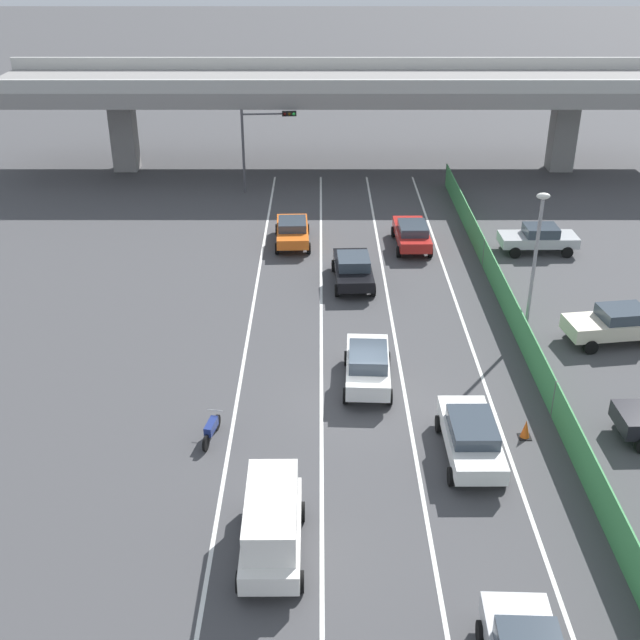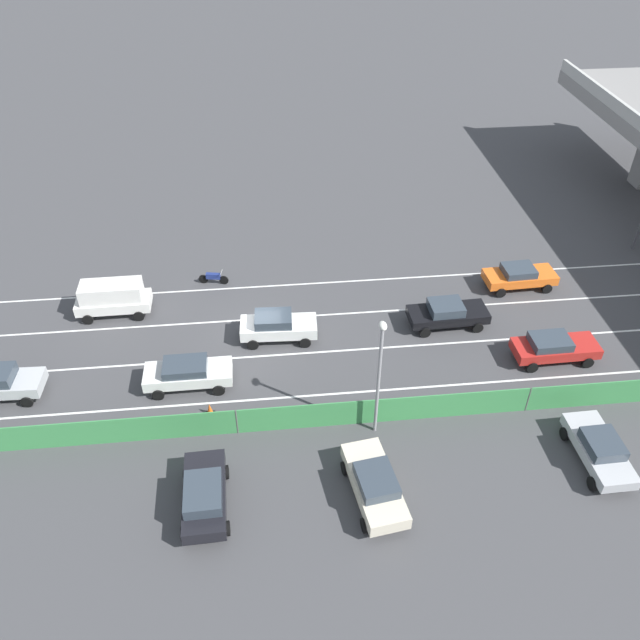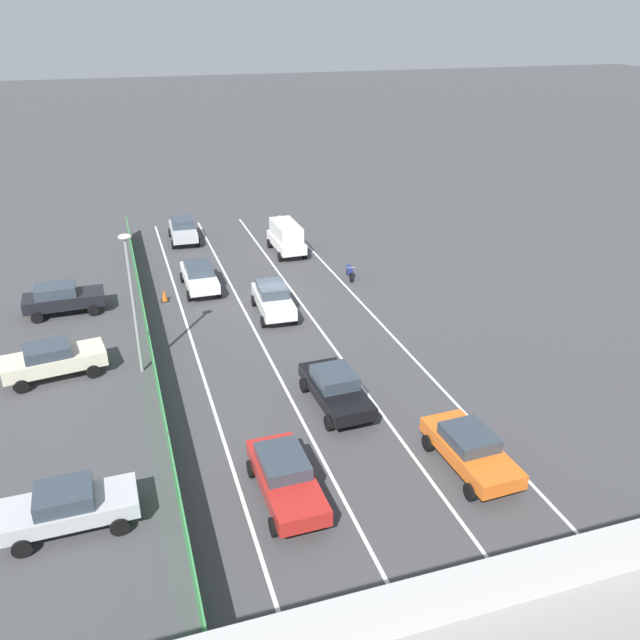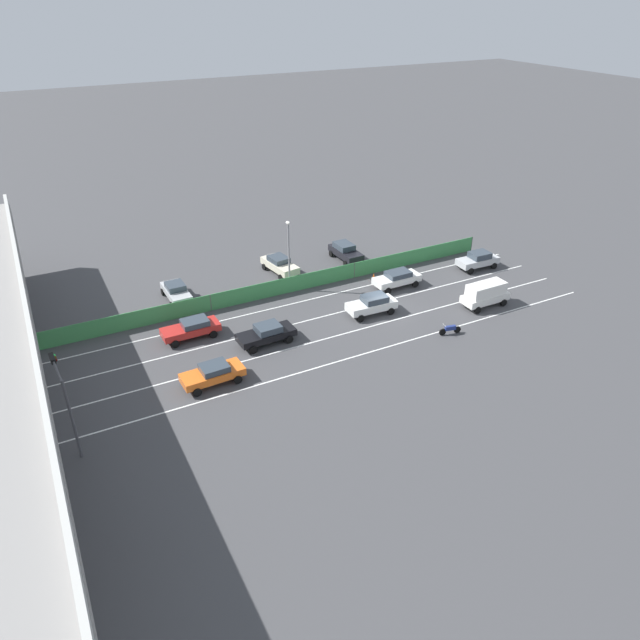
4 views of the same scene
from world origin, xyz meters
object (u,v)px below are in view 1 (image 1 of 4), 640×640
(car_sedan_white, at_px, (366,365))
(traffic_cone, at_px, (524,429))
(car_taxi_orange, at_px, (291,230))
(parked_wagon_silver, at_px, (537,238))
(car_sedan_black, at_px, (352,268))
(car_hatchback_white, at_px, (470,436))
(car_sedan_red, at_px, (411,233))
(traffic_light, at_px, (260,134))
(street_lamp, at_px, (535,251))
(car_van_white, at_px, (270,522))
(motorcycle, at_px, (210,429))
(parked_sedan_cream, at_px, (616,323))

(car_sedan_white, bearing_deg, traffic_cone, -33.40)
(car_taxi_orange, height_order, parked_wagon_silver, parked_wagon_silver)
(car_sedan_black, distance_m, traffic_cone, 15.02)
(car_taxi_orange, xyz_separation_m, car_sedan_white, (3.57, -15.68, 0.09))
(car_hatchback_white, bearing_deg, car_taxi_orange, 108.71)
(car_hatchback_white, distance_m, car_sedan_red, 20.07)
(parked_wagon_silver, height_order, traffic_light, traffic_light)
(car_hatchback_white, relative_size, traffic_cone, 6.16)
(car_sedan_red, relative_size, street_lamp, 0.69)
(car_van_white, bearing_deg, car_sedan_black, 80.89)
(car_sedan_red, bearing_deg, street_lamp, -68.72)
(car_van_white, bearing_deg, car_hatchback_white, 35.39)
(motorcycle, height_order, parked_sedan_cream, parked_sedan_cream)
(motorcycle, bearing_deg, traffic_light, 89.91)
(parked_wagon_silver, relative_size, street_lamp, 0.65)
(parked_wagon_silver, relative_size, traffic_light, 0.77)
(car_taxi_orange, bearing_deg, traffic_cone, -64.55)
(car_sedan_red, distance_m, parked_wagon_silver, 7.21)
(car_taxi_orange, xyz_separation_m, motorcycle, (-2.39, -19.55, -0.40))
(parked_wagon_silver, bearing_deg, parked_sedan_cream, -85.12)
(traffic_light, distance_m, street_lamp, 24.99)
(car_van_white, bearing_deg, car_taxi_orange, 90.38)
(parked_sedan_cream, bearing_deg, traffic_light, 128.62)
(parked_sedan_cream, xyz_separation_m, street_lamp, (-3.90, 0.72, 3.23))
(car_sedan_black, height_order, parked_sedan_cream, parked_sedan_cream)
(car_van_white, height_order, car_sedan_black, car_van_white)
(street_lamp, bearing_deg, car_sedan_white, -149.73)
(car_sedan_black, height_order, traffic_light, traffic_light)
(parked_sedan_cream, bearing_deg, motorcycle, -156.54)
(car_taxi_orange, height_order, parked_sedan_cream, parked_sedan_cream)
(traffic_light, xyz_separation_m, street_lamp, (13.48, -21.04, 0.11))
(car_sedan_white, xyz_separation_m, parked_sedan_cream, (11.46, 3.69, -0.02))
(car_hatchback_white, xyz_separation_m, traffic_cone, (2.27, 1.17, -0.54))
(car_van_white, relative_size, parked_sedan_cream, 0.92)
(car_hatchback_white, bearing_deg, traffic_cone, 27.39)
(car_sedan_black, xyz_separation_m, car_sedan_white, (0.23, -10.06, 0.07))
(car_sedan_black, height_order, car_sedan_white, car_sedan_white)
(street_lamp, bearing_deg, motorcycle, -148.52)
(street_lamp, bearing_deg, traffic_cone, -103.06)
(car_sedan_red, bearing_deg, car_van_white, -105.22)
(car_hatchback_white, relative_size, parked_sedan_cream, 0.96)
(parked_wagon_silver, bearing_deg, car_sedan_red, 174.29)
(car_van_white, relative_size, traffic_cone, 5.90)
(motorcycle, bearing_deg, car_sedan_white, 32.97)
(car_taxi_orange, distance_m, parked_wagon_silver, 14.17)
(car_hatchback_white, height_order, parked_sedan_cream, parked_sedan_cream)
(traffic_light, distance_m, traffic_cone, 31.62)
(parked_wagon_silver, xyz_separation_m, traffic_light, (-16.46, 11.01, 3.17))
(traffic_cone, bearing_deg, car_sedan_black, 113.12)
(car_van_white, bearing_deg, parked_sedan_cream, 42.12)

